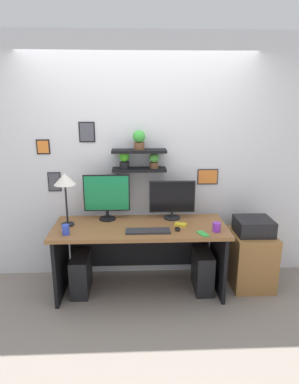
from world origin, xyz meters
TOP-DOWN VIEW (x-y plane):
  - ground_plane at (0.00, 0.00)m, footprint 8.00×8.00m
  - back_wall_assembly at (-0.00, 0.44)m, footprint 4.40×0.24m
  - desk at (0.00, 0.06)m, footprint 1.79×0.68m
  - monitor_left at (-0.35, 0.22)m, footprint 0.50×0.18m
  - monitor_right at (0.35, 0.22)m, footprint 0.50×0.18m
  - keyboard at (0.08, -0.17)m, footprint 0.44×0.14m
  - computer_mouse at (0.37, -0.14)m, footprint 0.06×0.09m
  - desk_lamp at (-0.75, 0.05)m, footprint 0.22×0.22m
  - cell_phone at (0.61, -0.25)m, footprint 0.11×0.16m
  - coffee_mug at (0.75, -0.18)m, footprint 0.08×0.08m
  - pen_cup at (-0.72, -0.20)m, footprint 0.07×0.07m
  - scissors_tray at (0.42, -0.01)m, footprint 0.14×0.11m
  - drawer_cabinet at (1.22, 0.07)m, footprint 0.44×0.50m
  - printer at (1.22, 0.07)m, footprint 0.38×0.34m
  - computer_tower_left at (-0.64, 0.00)m, footprint 0.18×0.40m
  - computer_tower_right at (0.67, -0.00)m, footprint 0.18×0.40m

SIDE VIEW (x-z plane):
  - ground_plane at x=0.00m, z-range 0.00..0.00m
  - computer_tower_left at x=-0.64m, z-range 0.00..0.42m
  - computer_tower_right at x=0.67m, z-range 0.00..0.44m
  - drawer_cabinet at x=1.22m, z-range 0.00..0.61m
  - desk at x=0.00m, z-range 0.17..0.92m
  - printer at x=1.22m, z-range 0.61..0.78m
  - cell_phone at x=0.61m, z-range 0.75..0.76m
  - keyboard at x=0.08m, z-range 0.75..0.77m
  - scissors_tray at x=0.42m, z-range 0.75..0.77m
  - computer_mouse at x=0.37m, z-range 0.75..0.78m
  - coffee_mug at x=0.75m, z-range 0.75..0.84m
  - pen_cup at x=-0.72m, z-range 0.75..0.85m
  - monitor_right at x=0.35m, z-range 0.76..1.18m
  - monitor_left at x=-0.35m, z-range 0.77..1.27m
  - desk_lamp at x=-0.75m, z-range 0.93..1.48m
  - back_wall_assembly at x=0.00m, z-range 0.00..2.70m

